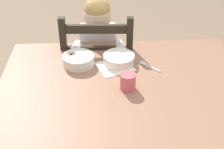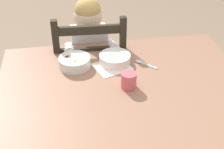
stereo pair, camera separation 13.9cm
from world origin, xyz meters
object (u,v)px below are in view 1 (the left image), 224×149
at_px(child_figure, 98,49).
at_px(bowl_of_peas, 119,59).
at_px(bowl_of_carrots, 78,60).
at_px(dining_chair, 99,73).
at_px(drinking_cup, 128,82).
at_px(dining_table, 125,107).
at_px(spoon, 146,65).

xyz_separation_m(child_figure, bowl_of_peas, (0.11, -0.29, 0.10)).
bearing_deg(bowl_of_carrots, dining_chair, 70.65).
height_order(dining_chair, drinking_cup, dining_chair).
bearing_deg(bowl_of_peas, dining_chair, 110.17).
bearing_deg(drinking_cup, bowl_of_carrots, 136.48).
bearing_deg(bowl_of_peas, drinking_cup, -83.42).
bearing_deg(drinking_cup, bowl_of_peas, 96.58).
height_order(child_figure, drinking_cup, child_figure).
bearing_deg(dining_chair, drinking_cup, -75.53).
bearing_deg(dining_table, bowl_of_carrots, 131.65).
bearing_deg(dining_table, dining_chair, 102.64).
distance_m(child_figure, drinking_cup, 0.55).
height_order(child_figure, bowl_of_peas, child_figure).
xyz_separation_m(bowl_of_peas, bowl_of_carrots, (-0.22, -0.00, 0.00)).
distance_m(dining_table, child_figure, 0.57).
height_order(spoon, drinking_cup, drinking_cup).
bearing_deg(dining_chair, spoon, -52.26).
xyz_separation_m(dining_chair, drinking_cup, (0.14, -0.53, 0.30)).
relative_size(dining_table, dining_chair, 1.36).
relative_size(child_figure, spoon, 8.46).
xyz_separation_m(dining_table, dining_chair, (-0.13, 0.56, -0.17)).
bearing_deg(spoon, child_figure, 128.21).
bearing_deg(dining_table, child_figure, 102.59).
bearing_deg(drinking_cup, spoon, 59.60).
relative_size(child_figure, bowl_of_carrots, 5.76).
relative_size(dining_chair, bowl_of_carrots, 5.41).
relative_size(dining_chair, bowl_of_peas, 5.41).
bearing_deg(child_figure, dining_table, -77.41).
bearing_deg(dining_chair, bowl_of_carrots, -109.35).
height_order(dining_chair, bowl_of_carrots, dining_chair).
xyz_separation_m(spoon, drinking_cup, (-0.12, -0.20, 0.04)).
relative_size(child_figure, drinking_cup, 12.21).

